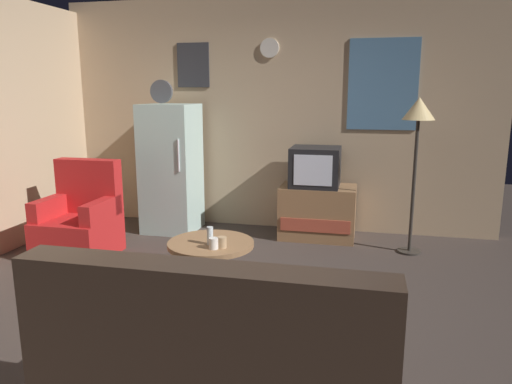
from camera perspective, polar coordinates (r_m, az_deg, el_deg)
The scene contains 12 objects.
ground_plane at distance 3.81m, azimuth -5.20°, elevation -13.80°, with size 12.00×12.00×0.00m, color #3D332D.
wall_with_art at distance 5.82m, azimuth 2.18°, elevation 9.11°, with size 5.20×0.12×2.72m.
fridge at distance 5.77m, azimuth -10.02°, elevation 2.82°, with size 0.60×0.62×1.77m.
tv_stand at distance 5.51m, azimuth 7.31°, elevation -2.37°, with size 0.84×0.53×0.60m.
crt_tv at distance 5.41m, azimuth 7.04°, elevation 2.98°, with size 0.54×0.51×0.44m.
standing_lamp at distance 5.04m, azimuth 18.66°, elevation 7.98°, with size 0.32×0.32×1.59m.
coffee_table at distance 4.10m, azimuth -5.33°, elevation -8.68°, with size 0.72×0.72×0.42m.
wine_glass at distance 3.94m, azimuth -5.48°, elevation -5.18°, with size 0.05×0.05×0.15m, color silver.
mug_ceramic_white at distance 3.85m, azimuth -5.06°, elevation -6.09°, with size 0.08×0.08×0.09m, color silver.
mug_ceramic_tan at distance 3.86m, azimuth -4.06°, elevation -5.98°, with size 0.08×0.08×0.09m, color tan.
armchair at distance 5.20m, azimuth -20.10°, elevation -3.44°, with size 0.68×0.68×0.96m.
couch at distance 2.55m, azimuth -4.61°, elevation -19.76°, with size 1.70×0.80×0.92m.
Camera 1 is at (1.09, -3.26, 1.65)m, focal length 33.75 mm.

